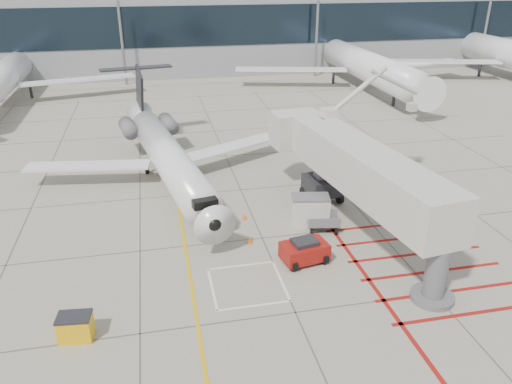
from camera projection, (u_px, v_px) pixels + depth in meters
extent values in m
plane|color=gray|center=(277.00, 271.00, 29.76)|extent=(260.00, 260.00, 0.00)
cone|color=#E9590C|center=(250.00, 240.00, 32.62)|extent=(0.35, 0.35, 0.48)
cone|color=orange|center=(244.00, 216.00, 35.68)|extent=(0.35, 0.35, 0.49)
cube|color=gray|center=(237.00, 22.00, 91.00)|extent=(180.00, 28.00, 14.00)
cube|color=black|center=(252.00, 25.00, 78.08)|extent=(180.00, 0.10, 6.00)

